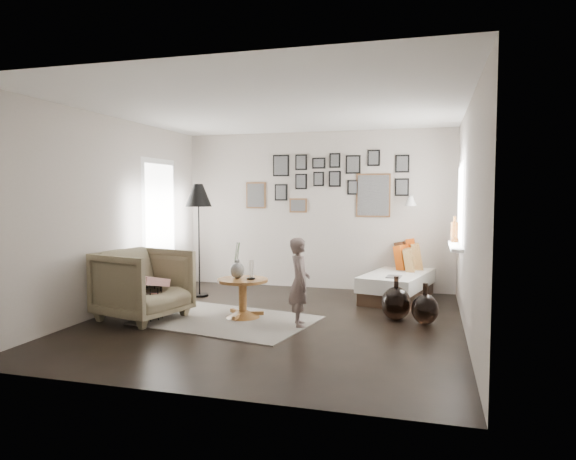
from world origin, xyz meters
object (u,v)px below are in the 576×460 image
(daybed, at_px, (400,279))
(demijohn_small, at_px, (425,309))
(child, at_px, (300,282))
(magazine_basket, at_px, (149,303))
(armchair, at_px, (143,284))
(pedestal_table, at_px, (243,300))
(demijohn_large, at_px, (396,303))
(vase, at_px, (237,267))
(floor_lamp, at_px, (198,200))

(daybed, bearing_deg, demijohn_small, -62.94)
(demijohn_small, relative_size, child, 0.47)
(magazine_basket, bearing_deg, armchair, 170.44)
(armchair, height_order, magazine_basket, armchair)
(demijohn_small, bearing_deg, magazine_basket, -168.47)
(magazine_basket, height_order, child, child)
(pedestal_table, bearing_deg, demijohn_large, 12.32)
(demijohn_small, distance_m, child, 1.55)
(pedestal_table, xyz_separation_m, daybed, (1.84, 1.91, 0.04))
(armchair, relative_size, demijohn_small, 1.92)
(vase, xyz_separation_m, daybed, (1.92, 1.89, -0.37))
(floor_lamp, relative_size, magazine_basket, 4.06)
(armchair, xyz_separation_m, floor_lamp, (0.04, 1.53, 1.05))
(pedestal_table, height_order, daybed, daybed)
(daybed, bearing_deg, child, -102.84)
(pedestal_table, xyz_separation_m, vase, (-0.08, 0.02, 0.41))
(pedestal_table, xyz_separation_m, magazine_basket, (-1.11, -0.39, -0.03))
(demijohn_large, bearing_deg, pedestal_table, -167.68)
(armchair, relative_size, magazine_basket, 2.27)
(vase, relative_size, demijohn_large, 0.83)
(demijohn_large, height_order, demijohn_small, demijohn_large)
(armchair, xyz_separation_m, demijohn_large, (3.06, 0.79, -0.23))
(daybed, distance_m, magazine_basket, 3.74)
(child, bearing_deg, armchair, 73.32)
(pedestal_table, height_order, demijohn_small, pedestal_table)
(demijohn_large, bearing_deg, armchair, -165.58)
(armchair, height_order, demijohn_large, armchair)
(demijohn_large, bearing_deg, child, -150.91)
(child, bearing_deg, magazine_basket, 73.92)
(armchair, distance_m, child, 1.99)
(pedestal_table, relative_size, armchair, 0.66)
(floor_lamp, height_order, child, floor_lamp)
(daybed, bearing_deg, vase, -121.80)
(demijohn_large, bearing_deg, floor_lamp, 166.28)
(pedestal_table, xyz_separation_m, demijohn_small, (2.23, 0.29, -0.04))
(demijohn_large, relative_size, demijohn_small, 1.10)
(pedestal_table, relative_size, vase, 1.40)
(demijohn_large, distance_m, child, 1.28)
(vase, distance_m, floor_lamp, 1.77)
(child, bearing_deg, pedestal_table, 54.24)
(vase, xyz_separation_m, demijohn_large, (1.96, 0.39, -0.43))
(child, bearing_deg, demijohn_small, -93.35)
(magazine_basket, bearing_deg, demijohn_small, 11.53)
(vase, bearing_deg, demijohn_small, 6.67)
(armchair, xyz_separation_m, demijohn_small, (3.41, 0.67, -0.25))
(magazine_basket, relative_size, demijohn_large, 0.77)
(pedestal_table, height_order, magazine_basket, pedestal_table)
(armchair, distance_m, magazine_basket, 0.25)
(magazine_basket, distance_m, child, 1.94)
(armchair, height_order, child, child)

